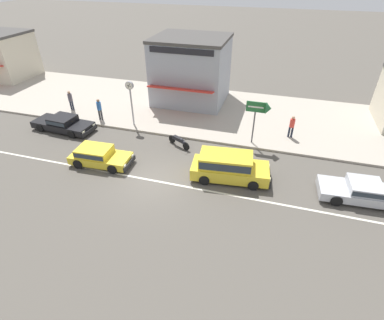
{
  "coord_description": "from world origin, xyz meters",
  "views": [
    {
      "loc": [
        6.14,
        -12.58,
        10.63
      ],
      "look_at": [
        1.95,
        1.55,
        0.8
      ],
      "focal_mm": 28.0,
      "sensor_mm": 36.0,
      "label": 1
    }
  ],
  "objects": [
    {
      "name": "sedan_black_0",
      "position": [
        -8.78,
        3.94,
        0.54
      ],
      "size": [
        4.76,
        2.1,
        1.06
      ],
      "color": "black",
      "rests_on": "ground"
    },
    {
      "name": "pedestrian_mid_kerb",
      "position": [
        -6.86,
        5.99,
        1.15
      ],
      "size": [
        0.34,
        0.34,
        1.7
      ],
      "color": "#333338",
      "rests_on": "kerb_strip"
    },
    {
      "name": "street_clock",
      "position": [
        -4.0,
        5.95,
        2.64
      ],
      "size": [
        0.6,
        0.22,
        3.4
      ],
      "color": "#9E9EA3",
      "rests_on": "kerb_strip"
    },
    {
      "name": "minivan_yellow_2",
      "position": [
        4.13,
        1.52,
        0.84
      ],
      "size": [
        4.68,
        2.3,
        1.56
      ],
      "color": "yellow",
      "rests_on": "ground"
    },
    {
      "name": "lane_centre_stripe",
      "position": [
        0.0,
        0.0,
        0.0
      ],
      "size": [
        50.4,
        0.14,
        0.01
      ],
      "primitive_type": "cube",
      "color": "silver",
      "rests_on": "ground"
    },
    {
      "name": "sedan_silver_1",
      "position": [
        11.32,
        1.68,
        0.53
      ],
      "size": [
        4.57,
        2.07,
        1.06
      ],
      "color": "#B7BABF",
      "rests_on": "ground"
    },
    {
      "name": "arrow_signboard",
      "position": [
        5.59,
        5.76,
        2.68
      ],
      "size": [
        1.6,
        0.77,
        3.03
      ],
      "color": "#4C4C51",
      "rests_on": "kerb_strip"
    },
    {
      "name": "pedestrian_by_shop",
      "position": [
        7.51,
        7.31,
        1.1
      ],
      "size": [
        0.34,
        0.34,
        1.63
      ],
      "color": "#232838",
      "rests_on": "kerb_strip"
    },
    {
      "name": "motorcycle_1",
      "position": [
        0.28,
        4.08,
        0.42
      ],
      "size": [
        1.77,
        1.06,
        0.8
      ],
      "color": "black",
      "rests_on": "ground"
    },
    {
      "name": "hatchback_yellow_3",
      "position": [
        -3.84,
        0.71,
        0.59
      ],
      "size": [
        3.87,
        1.91,
        1.1
      ],
      "color": "yellow",
      "rests_on": "ground"
    },
    {
      "name": "pedestrian_far_end",
      "position": [
        -10.13,
        6.94,
        1.12
      ],
      "size": [
        0.34,
        0.34,
        1.66
      ],
      "color": "#232838",
      "rests_on": "kerb_strip"
    },
    {
      "name": "kerb_strip",
      "position": [
        0.0,
        10.17,
        0.07
      ],
      "size": [
        68.0,
        10.0,
        0.15
      ],
      "primitive_type": "cube",
      "color": "#ADA393",
      "rests_on": "ground"
    },
    {
      "name": "shopfront_mid_block",
      "position": [
        -1.2,
        11.91,
        2.86
      ],
      "size": [
        6.06,
        6.1,
        5.41
      ],
      "color": "#999EA8",
      "rests_on": "kerb_strip"
    },
    {
      "name": "ground_plane",
      "position": [
        0.0,
        0.0,
        0.0
      ],
      "size": [
        160.0,
        160.0,
        0.0
      ],
      "primitive_type": "plane",
      "color": "#544F47"
    }
  ]
}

